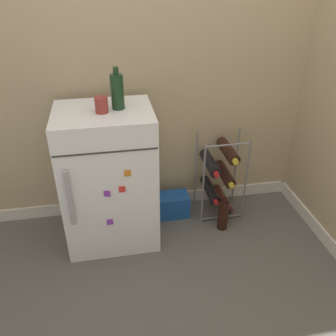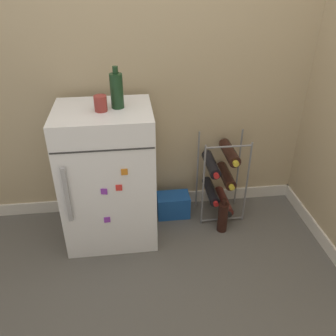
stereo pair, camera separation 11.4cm
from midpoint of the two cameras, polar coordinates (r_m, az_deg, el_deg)
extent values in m
plane|color=#56544F|center=(2.30, 3.08, -13.63)|extent=(14.00, 14.00, 0.00)
cube|color=tan|center=(2.25, 1.34, 21.54)|extent=(6.89, 0.06, 2.50)
cube|color=silver|center=(2.69, 1.15, -4.90)|extent=(6.89, 0.01, 0.09)
cube|color=white|center=(2.22, -8.07, -1.38)|extent=(0.56, 0.45, 0.88)
cube|color=#2D2D2D|center=(1.87, -8.71, 2.72)|extent=(0.55, 0.00, 0.01)
cube|color=#9E9EA3|center=(2.01, -14.34, -4.31)|extent=(0.02, 0.02, 0.35)
cube|color=orange|center=(1.94, -5.34, -0.66)|extent=(0.04, 0.01, 0.04)
cube|color=red|center=(1.99, -6.25, -3.20)|extent=(0.04, 0.01, 0.04)
cube|color=purple|center=(2.12, -8.20, -8.26)|extent=(0.04, 0.01, 0.04)
cube|color=purple|center=(2.00, -8.62, -3.79)|extent=(0.04, 0.01, 0.04)
cylinder|color=slate|center=(2.36, 7.07, -2.99)|extent=(0.01, 0.01, 0.61)
cylinder|color=slate|center=(2.45, 13.85, -2.46)|extent=(0.01, 0.01, 0.61)
cylinder|color=slate|center=(2.52, 6.04, -0.52)|extent=(0.01, 0.01, 0.61)
cylinder|color=slate|center=(2.60, 12.44, -0.10)|extent=(0.01, 0.01, 0.61)
cylinder|color=slate|center=(2.57, 9.92, -8.08)|extent=(0.30, 0.01, 0.01)
cylinder|color=slate|center=(2.26, 11.20, 3.37)|extent=(0.30, 0.01, 0.01)
cylinder|color=#56231E|center=(2.60, 10.14, -5.27)|extent=(0.07, 0.28, 0.07)
cylinder|color=black|center=(2.48, 11.11, -7.33)|extent=(0.03, 0.02, 0.03)
cylinder|color=black|center=(2.52, 8.18, -3.72)|extent=(0.07, 0.28, 0.07)
cylinder|color=red|center=(2.40, 9.05, -5.72)|extent=(0.03, 0.02, 0.03)
cylinder|color=black|center=(2.48, 10.59, -1.23)|extent=(0.07, 0.27, 0.07)
cylinder|color=gold|center=(2.37, 11.56, -3.06)|extent=(0.04, 0.02, 0.04)
cylinder|color=black|center=(2.40, 8.27, 0.60)|extent=(0.07, 0.27, 0.07)
cylinder|color=red|center=(2.28, 9.19, -1.26)|extent=(0.04, 0.02, 0.04)
cylinder|color=black|center=(2.40, 11.19, 2.43)|extent=(0.08, 0.27, 0.08)
cylinder|color=gold|center=(2.27, 12.25, 0.68)|extent=(0.04, 0.02, 0.04)
cube|color=#194C9E|center=(2.56, 2.13, -5.96)|extent=(0.23, 0.15, 0.17)
cylinder|color=maroon|center=(1.98, -9.13, 10.17)|extent=(0.07, 0.07, 0.09)
cylinder|color=#19381E|center=(2.00, -6.57, 12.15)|extent=(0.07, 0.07, 0.19)
cylinder|color=#19381E|center=(1.97, -6.77, 15.34)|extent=(0.03, 0.03, 0.04)
cylinder|color=black|center=(2.44, 10.11, -7.83)|extent=(0.07, 0.07, 0.21)
cylinder|color=black|center=(2.36, 10.39, -5.41)|extent=(0.03, 0.03, 0.04)
camera|label=1|loc=(0.06, -88.57, 0.85)|focal=38.00mm
camera|label=2|loc=(0.06, 91.43, -0.85)|focal=38.00mm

